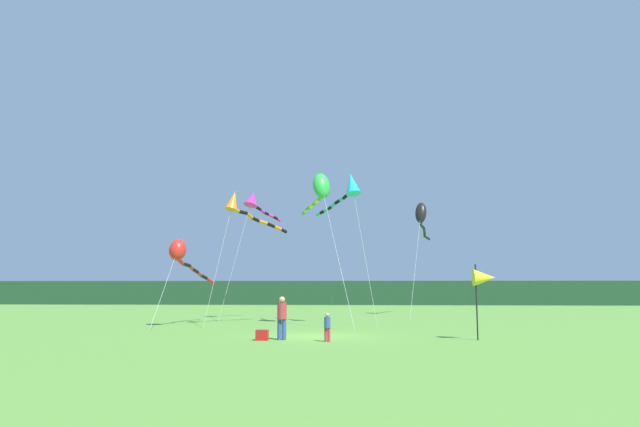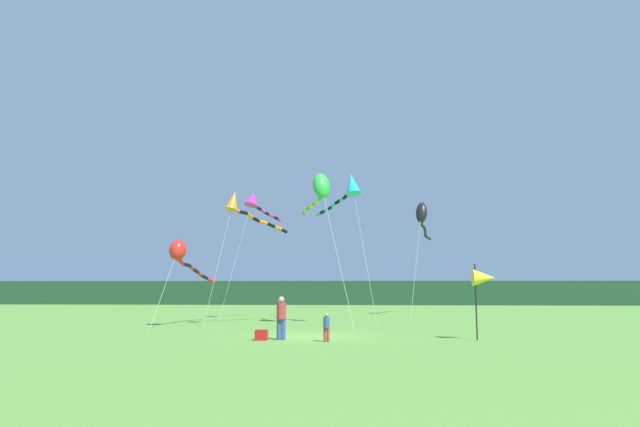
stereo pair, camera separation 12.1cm
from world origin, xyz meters
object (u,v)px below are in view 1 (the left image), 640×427
banner_flag_pole (484,278)px  kite_cyan (349,187)px  kite_black (421,216)px  person_adult (282,316)px  person_child (327,326)px  kite_red (181,254)px  kite_orange (240,206)px  cooler_box (262,335)px  kite_green (321,188)px  kite_magenta (254,201)px

banner_flag_pole → kite_cyan: (-5.58, 9.44, 5.54)m
kite_black → person_adult: bearing=-111.9°
person_child → kite_cyan: 12.87m
kite_cyan → kite_red: 10.42m
person_adult → kite_red: (-6.60, 7.51, 2.97)m
person_adult → person_child: 2.04m
person_child → kite_black: bearing=73.4°
kite_cyan → kite_orange: kite_cyan is taller
cooler_box → kite_black: kite_black is taller
kite_red → person_child: bearing=-44.0°
kite_green → kite_black: size_ratio=0.96×
kite_green → kite_orange: kite_green is taller
cooler_box → banner_flag_pole: 9.37m
kite_green → kite_red: (-7.64, -1.47, -3.90)m
kite_black → kite_orange: (-11.69, -11.75, -0.79)m
banner_flag_pole → kite_orange: bearing=145.6°
kite_black → kite_orange: size_ratio=1.20×
person_child → kite_orange: 12.30m
kite_cyan → kite_green: size_ratio=1.01×
kite_cyan → kite_red: size_ratio=0.99×
person_adult → kite_green: size_ratio=0.20×
person_adult → kite_orange: (-3.55, 8.49, 5.78)m
cooler_box → kite_orange: kite_orange is taller
kite_cyan → kite_orange: (-6.26, -1.32, -1.28)m
kite_red → kite_magenta: bearing=67.5°
kite_orange → kite_red: (-3.05, -0.98, -2.81)m
banner_flag_pole → kite_magenta: kite_magenta is taller
person_child → kite_orange: kite_orange is taller
person_child → kite_green: (-0.85, 9.67, 7.21)m
kite_black → kite_magenta: kite_black is taller
person_adult → kite_magenta: 16.31m
banner_flag_pole → kite_red: 16.58m
kite_orange → kite_cyan: bearing=11.9°
banner_flag_pole → kite_black: kite_black is taller
person_adult → kite_red: 10.43m
person_child → banner_flag_pole: size_ratio=0.37×
banner_flag_pole → kite_cyan: bearing=120.6°
person_adult → kite_red: size_ratio=0.19×
kite_black → banner_flag_pole: bearing=-89.6°
banner_flag_pole → cooler_box: bearing=-176.6°
kite_black → kite_orange: bearing=-134.8°
kite_cyan → kite_black: 11.77m
kite_green → kite_black: (7.09, 11.26, -0.29)m
banner_flag_pole → kite_magenta: 19.20m
person_child → kite_cyan: size_ratio=0.13×
kite_orange → cooler_box: bearing=-72.3°
cooler_box → person_child: bearing=-10.9°
person_adult → banner_flag_pole: size_ratio=0.57×
cooler_box → banner_flag_pole: size_ratio=0.16×
person_child → kite_black: size_ratio=0.12×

